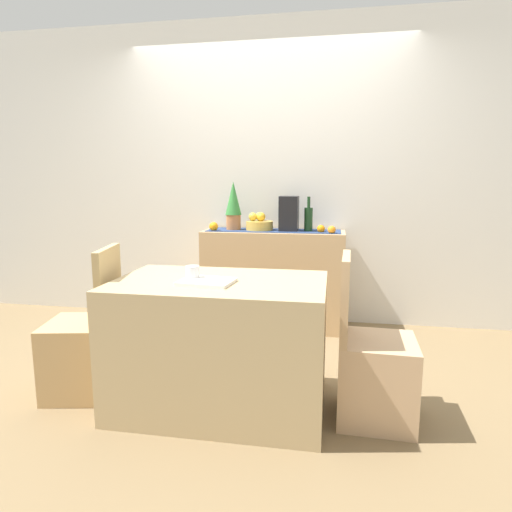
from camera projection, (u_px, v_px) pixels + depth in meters
name	position (u px, v px, depth m)	size (l,w,h in m)	color
ground_plane	(243.00, 368.00, 3.05)	(6.40, 6.40, 0.02)	olive
room_wall_rear	(268.00, 174.00, 3.97)	(6.40, 0.06, 2.70)	silver
sideboard_console	(273.00, 279.00, 3.85)	(1.23, 0.42, 0.86)	tan
table_runner	(274.00, 231.00, 3.78)	(1.15, 0.32, 0.01)	navy
fruit_bowl	(260.00, 226.00, 3.79)	(0.24, 0.24, 0.08)	gold
apple_left	(261.00, 217.00, 3.79)	(0.08, 0.08, 0.08)	gold
apple_upper	(253.00, 217.00, 3.80)	(0.07, 0.07, 0.07)	gold
apple_rear	(260.00, 216.00, 3.85)	(0.07, 0.07, 0.07)	olive
wine_bottle	(308.00, 219.00, 3.71)	(0.07, 0.07, 0.30)	#193A1C
coffee_maker	(289.00, 214.00, 3.73)	(0.16, 0.18, 0.30)	black
potted_plant	(233.00, 205.00, 3.80)	(0.14, 0.14, 0.43)	#AC6C41
orange_loose_end	(214.00, 227.00, 3.77)	(0.08, 0.08, 0.08)	orange
orange_loose_mid	(332.00, 230.00, 3.57)	(0.07, 0.07, 0.07)	orange
orange_loose_far	(321.00, 229.00, 3.64)	(0.07, 0.07, 0.07)	orange
dining_table	(221.00, 344.00, 2.47)	(1.17, 0.74, 0.74)	tan
open_book	(207.00, 282.00, 2.34)	(0.28, 0.21, 0.02)	white
coffee_cup	(193.00, 273.00, 2.41)	(0.08, 0.08, 0.08)	silver
chair_near_window	(85.00, 351.00, 2.64)	(0.47, 0.47, 0.90)	tan
chair_by_corner	(373.00, 372.00, 2.35)	(0.42, 0.42, 0.90)	tan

